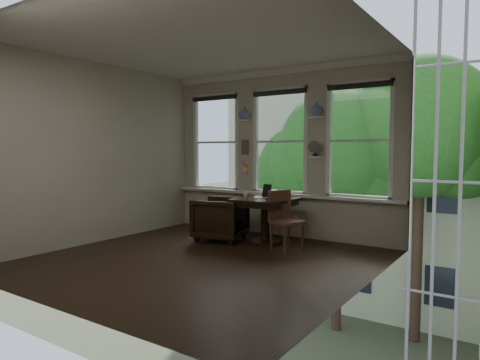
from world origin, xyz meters
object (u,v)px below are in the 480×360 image
Objects in this scene: side_chair_right at (287,221)px; mug at (245,195)px; armchair_left at (220,219)px; table at (265,221)px; laptop at (274,198)px.

side_chair_right is 9.03× the size of mug.
side_chair_right is at bearing 73.53° from armchair_left.
side_chair_right reaches higher than mug.
table is 0.56m from mug.
mug reaches higher than table.
armchair_left is 7.98× the size of mug.
side_chair_right is (1.33, -0.07, 0.09)m from armchair_left.
mug is at bearing -174.69° from table.
table is at bearing 91.26° from armchair_left.
mug reaches higher than armchair_left.
mug is (-0.37, -0.03, 0.42)m from table.
table is 8.83× the size of mug.
mug is (0.41, 0.17, 0.43)m from armchair_left.
table is 2.84× the size of laptop.
table is 0.62m from side_chair_right.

